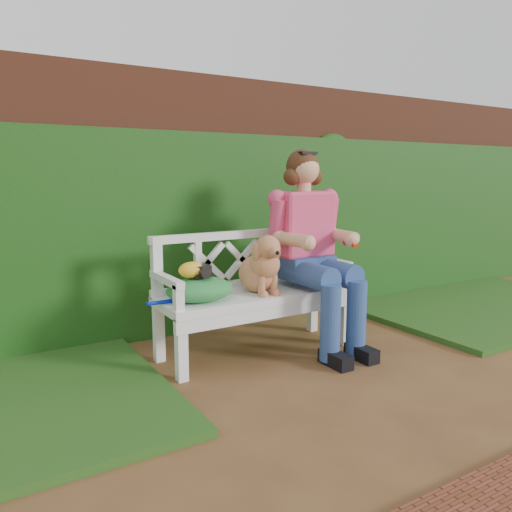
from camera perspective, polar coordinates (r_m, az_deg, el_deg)
ground at (r=3.41m, az=12.10°, el=-14.24°), size 60.00×60.00×0.00m
brick_wall at (r=4.70m, az=-3.58°, el=6.20°), size 10.00×0.30×2.20m
ivy_hedge at (r=4.52m, az=-2.25°, el=2.92°), size 10.00×0.18×1.70m
grass_right at (r=5.71m, az=23.61°, el=-4.94°), size 2.60×2.00×0.05m
garden_bench at (r=3.83m, az=0.00°, el=-7.55°), size 1.64×0.77×0.48m
seated_woman at (r=3.95m, az=5.89°, el=1.20°), size 0.86×1.03×1.60m
dog at (r=3.69m, az=0.47°, el=-0.80°), size 0.43×0.49×0.45m
tennis_racket at (r=3.56m, az=-6.62°, el=-4.69°), size 0.61×0.31×0.03m
green_bag at (r=3.51m, az=-6.42°, el=-3.74°), size 0.55×0.47×0.16m
camera_item at (r=3.48m, az=-6.33°, el=-1.74°), size 0.13×0.10×0.08m
baseball_glove at (r=3.46m, az=-7.43°, el=-1.59°), size 0.21×0.18×0.11m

